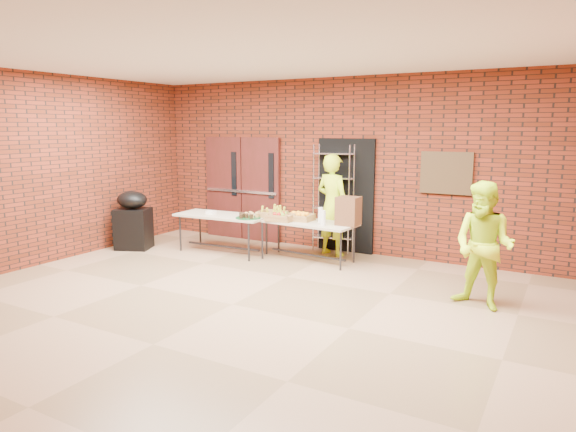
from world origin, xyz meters
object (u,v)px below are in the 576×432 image
object	(u,v)px
table_right	(308,225)
volunteer_man	(484,246)
coffee_dispenser	(348,211)
wire_rack	(333,199)
volunteer_woman	(332,205)
covered_grill	(133,220)
table_left	(222,218)

from	to	relation	value
table_right	volunteer_man	size ratio (longest dim) A/B	1.07
table_right	coffee_dispenser	bearing A→B (deg)	9.81
wire_rack	volunteer_man	bearing A→B (deg)	-46.35
volunteer_woman	table_right	bearing A→B (deg)	87.79
table_right	volunteer_woman	size ratio (longest dim) A/B	0.95
covered_grill	coffee_dispenser	bearing A→B (deg)	-10.82
wire_rack	coffee_dispenser	size ratio (longest dim) A/B	4.22
covered_grill	table_right	bearing A→B (deg)	-9.22
wire_rack	volunteer_man	distance (m)	3.45
wire_rack	table_left	xyz separation A→B (m)	(-1.74, -1.07, -0.34)
wire_rack	table_right	xyz separation A→B (m)	(-0.10, -0.84, -0.36)
coffee_dispenser	volunteer_man	bearing A→B (deg)	-24.43
table_left	coffee_dispenser	xyz separation A→B (m)	(2.37, 0.30, 0.28)
table_right	covered_grill	distance (m)	3.42
table_right	covered_grill	bearing A→B (deg)	-161.03
table_left	coffee_dispenser	distance (m)	2.40
wire_rack	volunteer_man	world-z (taller)	wire_rack
table_left	volunteer_man	world-z (taller)	volunteer_man
table_right	volunteer_woman	bearing A→B (deg)	78.50
volunteer_woman	wire_rack	bearing A→B (deg)	-54.45
wire_rack	volunteer_woman	bearing A→B (deg)	-83.18
wire_rack	table_left	world-z (taller)	wire_rack
table_right	covered_grill	world-z (taller)	covered_grill
wire_rack	covered_grill	size ratio (longest dim) A/B	1.79
wire_rack	table_right	bearing A→B (deg)	-111.05
table_left	coffee_dispenser	bearing A→B (deg)	3.92
table_left	coffee_dispenser	size ratio (longest dim) A/B	3.76
coffee_dispenser	volunteer_woman	bearing A→B (deg)	134.40
wire_rack	volunteer_woman	size ratio (longest dim) A/B	1.09
covered_grill	volunteer_man	distance (m)	6.35
wire_rack	volunteer_woman	distance (m)	0.25
table_left	volunteer_woman	xyz separation A→B (m)	(1.83, 0.85, 0.26)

